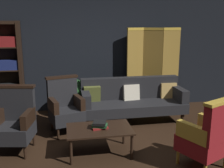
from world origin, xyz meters
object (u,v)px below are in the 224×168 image
Objects in this scene: velvet_couch at (132,99)px; armchair_wing_right at (65,107)px; bookshelf at (0,67)px; book_red_leather at (100,127)px; book_black_cloth at (100,123)px; folding_screen at (153,67)px; armchair_gilt_accent at (207,136)px; armchair_wing_left at (15,121)px; book_green_cloth at (100,125)px; potted_plant at (73,95)px; coffee_table at (99,131)px.

armchair_wing_right is at bearing -164.85° from velvet_couch.
bookshelf is 8.46× the size of book_red_leather.
bookshelf is 2.83m from book_black_cloth.
folding_screen is 2.85m from armchair_gilt_accent.
armchair_gilt_accent and armchair_wing_right have the same top height.
armchair_wing_left is 1.35m from book_black_cloth.
book_green_cloth is at bearing -15.22° from armchair_wing_left.
velvet_couch is 1.61m from book_red_leather.
book_red_leather is at bearing 0.00° from book_green_cloth.
armchair_gilt_accent is at bearing -21.16° from armchair_wing_left.
armchair_wing_right is (1.32, -1.11, -0.59)m from bookshelf.
velvet_couch is 8.75× the size of book_red_leather.
armchair_wing_left is at bearing -124.79° from potted_plant.
book_black_cloth is (1.30, -0.35, 0.02)m from armchair_wing_left.
coffee_table is at bearing -126.52° from folding_screen.
velvet_couch is at bearing 57.11° from book_green_cloth.
book_green_cloth is at bearing -48.81° from bookshelf.
book_black_cloth is (0.00, -0.00, 0.13)m from coffee_table.
bookshelf is 1.91m from armchair_wing_left.
armchair_wing_left reaches higher than velvet_couch.
armchair_wing_right is (0.79, 0.62, 0.00)m from armchair_wing_left.
armchair_wing_left is (-2.86, -1.75, -0.50)m from folding_screen.
bookshelf is 4.31m from armchair_gilt_accent.
armchair_wing_left is 4.47× the size of book_green_cloth.
armchair_wing_left is at bearing 164.78° from book_red_leather.
velvet_couch reaches higher than book_red_leather.
armchair_wing_left is 1.00× the size of armchair_wing_right.
velvet_couch reaches higher than book_black_cloth.
book_red_leather is at bearing -126.43° from folding_screen.
bookshelf is at bearing 164.67° from velvet_couch.
velvet_couch is at bearing -15.33° from bookshelf.
armchair_wing_right is 0.79m from potted_plant.
book_green_cloth is (0.51, -0.97, -0.02)m from armchair_wing_right.
armchair_wing_left reaches higher than potted_plant.
book_red_leather is at bearing -15.22° from armchair_wing_left.
bookshelf is at bearing 131.15° from coffee_table.
velvet_couch is 2.04× the size of armchair_wing_right.
armchair_gilt_accent is 4.47× the size of book_green_cloth.
armchair_wing_left is 4.29× the size of book_red_leather.
armchair_gilt_accent reaches higher than book_black_cloth.
coffee_table is 1.10m from armchair_wing_right.
book_red_leather is 0.03m from book_green_cloth.
armchair_gilt_accent is 5.44× the size of book_black_cloth.
velvet_couch is at bearing 24.56° from armchair_wing_left.
armchair_wing_left is 1.01m from armchair_wing_right.
folding_screen reaches higher than book_green_cloth.
book_green_cloth is (-1.56, -2.11, -0.52)m from folding_screen.
folding_screen reaches higher than book_red_leather.
potted_plant is at bearing 125.52° from armchair_gilt_accent.
book_black_cloth reaches higher than book_green_cloth.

